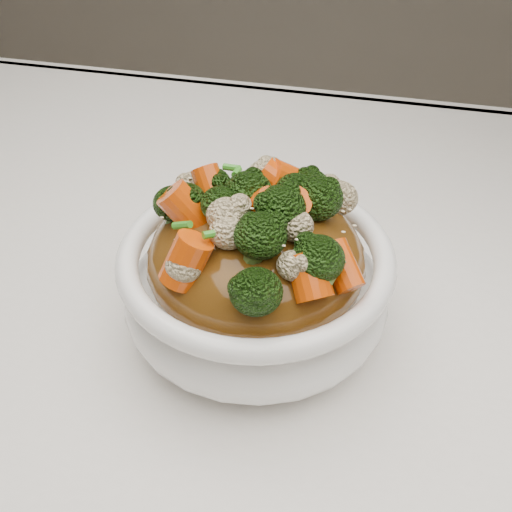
% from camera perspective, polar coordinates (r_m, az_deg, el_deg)
% --- Properties ---
extents(tablecloth, '(1.20, 0.80, 0.04)m').
position_cam_1_polar(tablecloth, '(0.50, -1.14, -5.54)').
color(tablecloth, white).
rests_on(tablecloth, dining_table).
extents(bowl, '(0.20, 0.20, 0.08)m').
position_cam_1_polar(bowl, '(0.44, -0.00, -2.93)').
color(bowl, white).
rests_on(bowl, tablecloth).
extents(sauce_base, '(0.16, 0.16, 0.08)m').
position_cam_1_polar(sauce_base, '(0.42, -0.00, -0.28)').
color(sauce_base, '#5B350F').
rests_on(sauce_base, bowl).
extents(carrots, '(0.16, 0.16, 0.04)m').
position_cam_1_polar(carrots, '(0.39, -0.00, 6.06)').
color(carrots, '#D94807').
rests_on(carrots, sauce_base).
extents(broccoli, '(0.16, 0.16, 0.04)m').
position_cam_1_polar(broccoli, '(0.39, -0.00, 5.95)').
color(broccoli, black).
rests_on(broccoli, sauce_base).
extents(cauliflower, '(0.16, 0.16, 0.03)m').
position_cam_1_polar(cauliflower, '(0.39, -0.00, 5.73)').
color(cauliflower, beige).
rests_on(cauliflower, sauce_base).
extents(scallions, '(0.12, 0.12, 0.02)m').
position_cam_1_polar(scallions, '(0.39, -0.00, 6.17)').
color(scallions, '#348F21').
rests_on(scallions, sauce_base).
extents(sesame_seeds, '(0.14, 0.14, 0.01)m').
position_cam_1_polar(sesame_seeds, '(0.39, -0.00, 6.17)').
color(sesame_seeds, beige).
rests_on(sesame_seeds, sauce_base).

